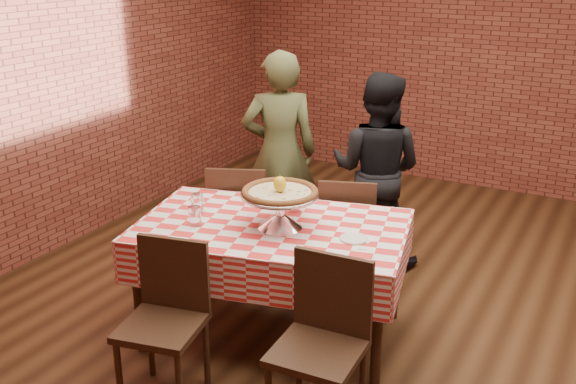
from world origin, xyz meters
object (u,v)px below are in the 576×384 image
(pizza_stand, at_px, (280,211))
(chair_near_right, at_px, (317,352))
(table, at_px, (272,281))
(diner_olive, at_px, (280,153))
(water_glass_right, at_px, (197,203))
(diner_black, at_px, (376,170))
(water_glass_left, at_px, (195,216))
(condiment_caddy, at_px, (296,200))
(chair_far_left, at_px, (241,219))
(chair_far_right, at_px, (348,232))
(pizza, at_px, (280,193))
(chair_near_left, at_px, (161,328))

(pizza_stand, xyz_separation_m, chair_near_right, (0.58, -0.66, -0.41))
(table, xyz_separation_m, diner_olive, (-0.60, 1.17, 0.44))
(water_glass_right, height_order, diner_black, diner_black)
(water_glass_left, distance_m, condiment_caddy, 0.66)
(diner_olive, bearing_deg, diner_black, 157.93)
(chair_far_left, xyz_separation_m, diner_olive, (0.01, 0.57, 0.36))
(water_glass_left, distance_m, chair_far_left, 0.94)
(diner_olive, bearing_deg, water_glass_left, 65.48)
(chair_far_right, bearing_deg, diner_olive, -45.52)
(chair_near_right, bearing_deg, table, 130.79)
(condiment_caddy, distance_m, chair_near_right, 1.20)
(chair_far_left, height_order, diner_black, diner_black)
(pizza, bearing_deg, diner_olive, 119.27)
(water_glass_left, height_order, chair_far_left, chair_far_left)
(chair_near_right, bearing_deg, water_glass_right, 148.67)
(pizza_stand, bearing_deg, table, 170.03)
(pizza, relative_size, chair_far_left, 0.50)
(water_glass_right, bearing_deg, table, 4.93)
(condiment_caddy, distance_m, chair_near_left, 1.22)
(chair_near_left, height_order, diner_olive, diner_olive)
(pizza_stand, relative_size, chair_far_right, 0.55)
(pizza, distance_m, diner_black, 1.35)
(pizza, xyz_separation_m, chair_far_left, (-0.68, 0.62, -0.53))
(table, height_order, pizza, pizza)
(pizza_stand, bearing_deg, chair_far_left, 137.58)
(pizza_stand, distance_m, chair_far_right, 0.93)
(water_glass_left, xyz_separation_m, diner_olive, (-0.20, 1.41, -0.01))
(chair_far_right, bearing_deg, diner_black, -109.86)
(water_glass_left, bearing_deg, diner_black, 70.00)
(diner_black, bearing_deg, pizza, 82.63)
(chair_far_right, bearing_deg, condiment_caddy, 55.49)
(water_glass_right, height_order, diner_olive, diner_olive)
(pizza_stand, xyz_separation_m, diner_black, (0.10, 1.33, -0.12))
(condiment_caddy, xyz_separation_m, chair_far_left, (-0.63, 0.33, -0.37))
(water_glass_left, bearing_deg, chair_far_right, 61.59)
(water_glass_right, distance_m, chair_far_left, 0.75)
(pizza_stand, height_order, water_glass_left, pizza_stand)
(condiment_caddy, height_order, chair_far_left, chair_far_left)
(water_glass_left, height_order, chair_near_left, chair_near_left)
(chair_far_right, bearing_deg, water_glass_right, 31.86)
(pizza_stand, relative_size, water_glass_left, 3.99)
(water_glass_left, bearing_deg, condiment_caddy, 50.58)
(chair_near_right, bearing_deg, pizza_stand, 128.29)
(pizza, xyz_separation_m, chair_near_left, (-0.25, -0.85, -0.53))
(condiment_caddy, xyz_separation_m, diner_black, (0.14, 1.04, -0.08))
(pizza_stand, bearing_deg, water_glass_right, -176.71)
(condiment_caddy, bearing_deg, chair_far_right, 41.32)
(chair_far_right, height_order, diner_olive, diner_olive)
(pizza_stand, bearing_deg, diner_olive, 119.27)
(pizza_stand, height_order, diner_olive, diner_olive)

